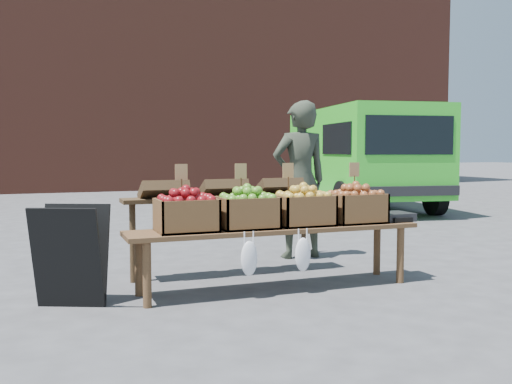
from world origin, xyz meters
name	(u,v)px	position (x,y,z in m)	size (l,w,h in m)	color
ground	(324,290)	(0.00, 0.00, 0.00)	(80.00, 80.00, 0.00)	#4B4B4E
brick_building	(112,36)	(0.00, 15.00, 5.00)	(24.00, 4.00, 10.00)	brown
delivery_van	(361,159)	(4.06, 6.06, 1.05)	(2.15, 4.70, 2.11)	green
vendor	(300,180)	(0.46, 1.50, 0.91)	(0.67, 0.44, 1.83)	#30372A
chalkboard_sign	(71,256)	(-2.16, 0.24, 0.42)	(0.55, 0.30, 0.83)	black
back_table	(223,224)	(-0.66, 0.91, 0.52)	(2.10, 0.44, 1.04)	#3C2B19
display_bench	(276,258)	(-0.39, 0.19, 0.28)	(2.70, 0.56, 0.57)	#533720
crate_golden_apples	(186,215)	(-1.22, 0.19, 0.71)	(0.50, 0.40, 0.28)	maroon
crate_russet_pears	(247,213)	(-0.67, 0.19, 0.71)	(0.50, 0.40, 0.28)	#437F11
crate_red_apples	(303,210)	(-0.12, 0.19, 0.71)	(0.50, 0.40, 0.28)	gold
crate_green_apples	(356,208)	(0.43, 0.19, 0.71)	(0.50, 0.40, 0.28)	#A65A34
weighing_scale	(393,217)	(0.86, 0.19, 0.61)	(0.34, 0.30, 0.08)	black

